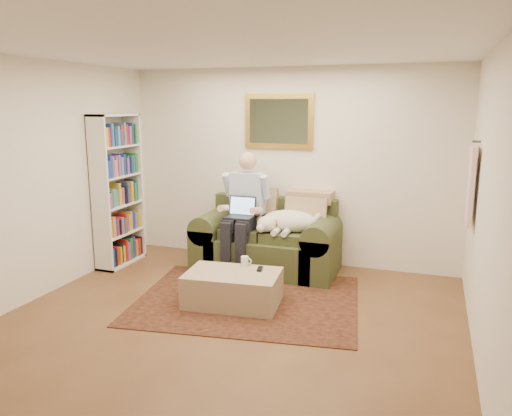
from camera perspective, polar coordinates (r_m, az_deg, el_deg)
The scene contains 12 objects.
room_shell at distance 4.70m, azimuth -3.31°, elevation 1.73°, with size 4.51×5.00×2.61m.
rug at distance 5.60m, azimuth -0.96°, elevation -10.41°, with size 2.38×1.91×0.01m, color black.
sofa at distance 6.49m, azimuth 1.27°, elevation -4.39°, with size 1.82×0.92×1.09m.
seated_man at distance 6.32m, azimuth -1.53°, elevation -0.62°, with size 0.60×0.85×1.53m, color #8CA2D8, non-canonical shape.
laptop at distance 6.24m, azimuth -1.77°, elevation -0.42°, with size 0.35×0.28×0.26m.
sleeping_dog at distance 6.22m, azimuth 3.87°, elevation -1.51°, with size 0.75×0.47×0.28m, color white, non-canonical shape.
ottoman at distance 5.43m, azimuth -2.66°, elevation -9.17°, with size 0.99×0.63×0.36m, color tan.
coffee_mug at distance 5.58m, azimuth -1.30°, elevation -6.05°, with size 0.08×0.08×0.10m, color white.
tv_remote at distance 5.44m, azimuth 0.45°, elevation -6.97°, with size 0.05×0.15×0.02m, color black.
bookshelf at distance 6.85m, azimuth -15.53°, elevation 1.93°, with size 0.28×0.80×2.00m, color white, non-canonical shape.
wall_mirror at distance 6.68m, azimuth 2.60°, elevation 9.88°, with size 0.94×0.04×0.72m.
hanging_shirt at distance 5.58m, azimuth 23.36°, elevation 2.89°, with size 0.06×0.52×0.90m, color #FCD1D0, non-canonical shape.
Camera 1 is at (1.81, -3.91, 2.12)m, focal length 35.00 mm.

